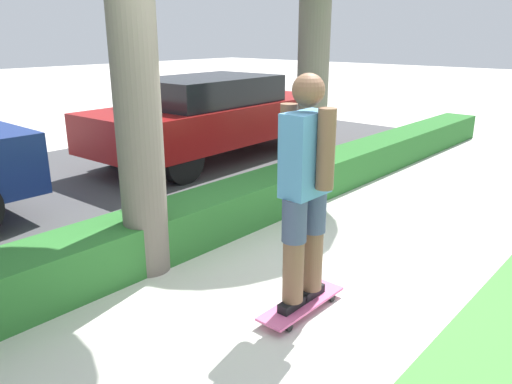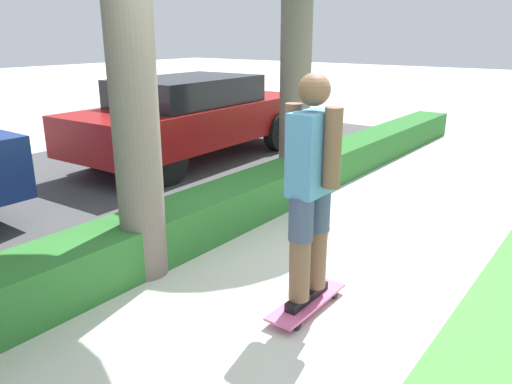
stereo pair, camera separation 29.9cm
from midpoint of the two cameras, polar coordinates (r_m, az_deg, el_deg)
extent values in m
plane|color=beige|center=(4.33, 5.58, -11.10)|extent=(60.00, 60.00, 0.00)
cube|color=#474749|center=(7.26, -23.87, -0.48)|extent=(15.03, 5.00, 0.01)
cube|color=#2D702D|center=(5.16, -9.65, -3.57)|extent=(15.03, 0.60, 0.46)
cube|color=#DB5B93|center=(4.01, 3.67, -12.39)|extent=(0.84, 0.24, 0.02)
cylinder|color=black|center=(4.20, 6.89, -11.63)|extent=(0.06, 0.04, 0.06)
cylinder|color=black|center=(4.28, 4.78, -10.96)|extent=(0.06, 0.04, 0.06)
cylinder|color=black|center=(3.79, 2.37, -15.07)|extent=(0.06, 0.04, 0.06)
cylinder|color=black|center=(3.88, 0.12, -14.21)|extent=(0.06, 0.04, 0.06)
cube|color=black|center=(3.90, 2.66, -12.55)|extent=(0.26, 0.09, 0.07)
cylinder|color=brown|center=(3.70, 2.75, -6.65)|extent=(0.16, 0.16, 0.81)
cylinder|color=#3D4766|center=(3.61, 2.81, -3.12)|extent=(0.18, 0.18, 0.32)
cube|color=black|center=(4.08, 4.66, -11.13)|extent=(0.26, 0.09, 0.07)
cylinder|color=brown|center=(3.89, 4.82, -5.43)|extent=(0.16, 0.16, 0.81)
cylinder|color=#3D4766|center=(3.80, 4.91, -2.06)|extent=(0.18, 0.18, 0.32)
cube|color=#4C84B7|center=(3.57, 4.04, 4.40)|extent=(0.39, 0.21, 0.60)
cylinder|color=brown|center=(3.47, 6.30, 4.98)|extent=(0.13, 0.13, 0.56)
cylinder|color=brown|center=(3.64, 1.93, 5.68)|extent=(0.13, 0.13, 0.56)
sphere|color=brown|center=(3.49, 4.21, 11.60)|extent=(0.23, 0.23, 0.23)
cylinder|color=#70665B|center=(4.29, -15.89, 11.46)|extent=(0.40, 0.40, 3.33)
cylinder|color=#70665B|center=(7.39, 3.38, 14.08)|extent=(0.45, 0.45, 3.24)
cube|color=maroon|center=(8.65, -8.10, 8.00)|extent=(4.57, 1.89, 0.61)
cube|color=black|center=(8.49, -8.91, 11.37)|extent=(2.40, 1.60, 0.44)
cylinder|color=black|center=(9.25, 1.66, 6.86)|extent=(0.68, 0.21, 0.68)
cylinder|color=black|center=(10.24, -5.64, 7.84)|extent=(0.68, 0.21, 0.68)
cylinder|color=black|center=(7.21, -11.36, 3.40)|extent=(0.68, 0.21, 0.68)
cylinder|color=black|center=(8.44, -18.60, 4.88)|extent=(0.68, 0.21, 0.68)
camera|label=1|loc=(0.15, 87.98, 0.65)|focal=35.00mm
camera|label=2|loc=(0.15, -92.02, -0.65)|focal=35.00mm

